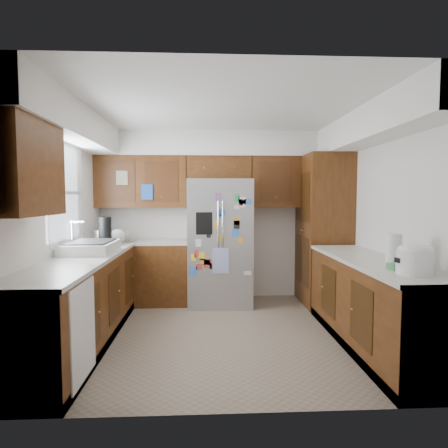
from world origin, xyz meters
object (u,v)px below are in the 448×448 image
Objects in this scene: fridge at (220,242)px; rice_cooker at (415,258)px; pantry at (323,230)px; paper_towel at (394,251)px.

rice_cooker is (1.50, -2.44, 0.15)m from fridge.
pantry is 2.39m from rice_cooker.
paper_towel is at bearing -55.46° from fridge.
paper_towel is at bearing -90.71° from pantry.
pantry reaches higher than fridge.
pantry is at bearing 89.99° from rice_cooker.
paper_towel is (1.47, -2.14, 0.17)m from fridge.
pantry reaches higher than rice_cooker.
fridge is 5.93× the size of paper_towel.
fridge reaches higher than rice_cooker.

